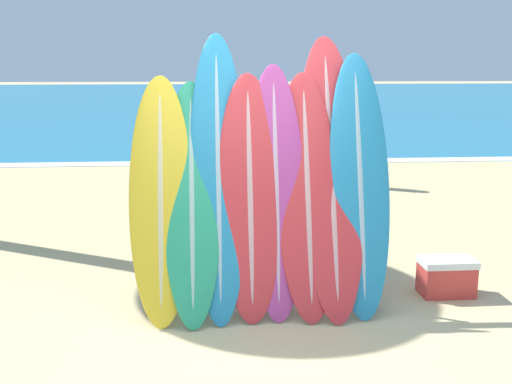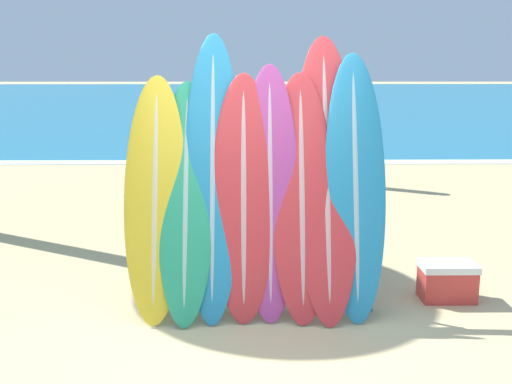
# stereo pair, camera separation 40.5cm
# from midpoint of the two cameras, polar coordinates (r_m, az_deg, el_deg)

# --- Properties ---
(ground_plane) EXTENTS (160.00, 160.00, 0.00)m
(ground_plane) POSITION_cam_midpoint_polar(r_m,az_deg,el_deg) (4.90, 1.06, -14.44)
(ground_plane) COLOR tan
(ocean_water) EXTENTS (120.00, 60.00, 0.01)m
(ocean_water) POSITION_cam_midpoint_polar(r_m,az_deg,el_deg) (42.88, -0.54, 9.04)
(ocean_water) COLOR teal
(ocean_water) RESTS_ON ground_plane
(surfboard_rack) EXTENTS (2.09, 0.04, 0.91)m
(surfboard_rack) POSITION_cam_midpoint_polar(r_m,az_deg,el_deg) (5.34, 2.29, -6.45)
(surfboard_rack) COLOR #28282D
(surfboard_rack) RESTS_ON ground_plane
(surfboard_slot_0) EXTENTS (0.54, 0.77, 2.10)m
(surfboard_slot_0) POSITION_cam_midpoint_polar(r_m,az_deg,el_deg) (5.24, -7.40, -0.54)
(surfboard_slot_0) COLOR yellow
(surfboard_slot_0) RESTS_ON ground_plane
(surfboard_slot_1) EXTENTS (0.50, 0.88, 2.06)m
(surfboard_slot_1) POSITION_cam_midpoint_polar(r_m,az_deg,el_deg) (5.21, -4.49, -0.80)
(surfboard_slot_1) COLOR #289E70
(surfboard_slot_1) RESTS_ON ground_plane
(surfboard_slot_2) EXTENTS (0.50, 0.90, 2.47)m
(surfboard_slot_2) POSITION_cam_midpoint_polar(r_m,az_deg,el_deg) (5.23, -1.94, 1.61)
(surfboard_slot_2) COLOR teal
(surfboard_slot_2) RESTS_ON ground_plane
(surfboard_slot_3) EXTENTS (0.56, 0.71, 2.12)m
(surfboard_slot_3) POSITION_cam_midpoint_polar(r_m,az_deg,el_deg) (5.20, 1.05, -0.42)
(surfboard_slot_3) COLOR red
(surfboard_slot_3) RESTS_ON ground_plane
(surfboard_slot_4) EXTENTS (0.50, 0.69, 2.20)m
(surfboard_slot_4) POSITION_cam_midpoint_polar(r_m,az_deg,el_deg) (5.22, 3.58, 0.03)
(surfboard_slot_4) COLOR #B23D8E
(surfboard_slot_4) RESTS_ON ground_plane
(surfboard_slot_5) EXTENTS (0.56, 0.81, 2.13)m
(surfboard_slot_5) POSITION_cam_midpoint_polar(r_m,az_deg,el_deg) (5.25, 6.58, -0.34)
(surfboard_slot_5) COLOR red
(surfboard_slot_5) RESTS_ON ground_plane
(surfboard_slot_6) EXTENTS (0.58, 1.03, 2.46)m
(surfboard_slot_6) POSITION_cam_midpoint_polar(r_m,az_deg,el_deg) (5.33, 8.90, 1.55)
(surfboard_slot_6) COLOR red
(surfboard_slot_6) RESTS_ON ground_plane
(surfboard_slot_7) EXTENTS (0.53, 0.79, 2.30)m
(surfboard_slot_7) POSITION_cam_midpoint_polar(r_m,az_deg,el_deg) (5.34, 11.59, 0.62)
(surfboard_slot_7) COLOR teal
(surfboard_slot_7) RESTS_ON ground_plane
(person_near_water) EXTENTS (0.27, 0.29, 1.69)m
(person_near_water) POSITION_cam_midpoint_polar(r_m,az_deg,el_deg) (11.04, 11.41, 5.18)
(person_near_water) COLOR #A87A5B
(person_near_water) RESTS_ON ground_plane
(person_mid_beach) EXTENTS (0.30, 0.26, 1.76)m
(person_mid_beach) POSITION_cam_midpoint_polar(r_m,az_deg,el_deg) (8.23, -3.59, 3.42)
(person_mid_beach) COLOR #A87A5B
(person_mid_beach) RESTS_ON ground_plane
(person_far_left) EXTENTS (0.24, 0.30, 1.77)m
(person_far_left) POSITION_cam_midpoint_polar(r_m,az_deg,el_deg) (12.10, -1.62, 6.21)
(person_far_left) COLOR #A87A5B
(person_far_left) RESTS_ON ground_plane
(cooler_box) EXTENTS (0.51, 0.32, 0.36)m
(cooler_box) POSITION_cam_midpoint_polar(r_m,az_deg,el_deg) (6.05, 19.61, -8.01)
(cooler_box) COLOR red
(cooler_box) RESTS_ON ground_plane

